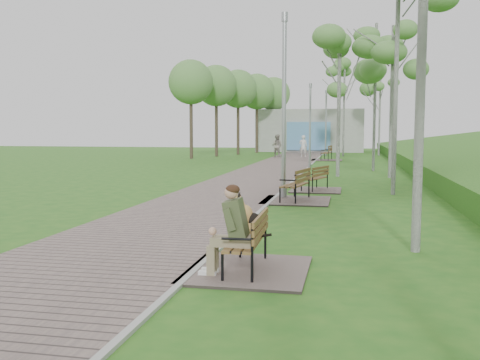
% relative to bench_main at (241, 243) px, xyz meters
% --- Properties ---
extents(walkway, '(3.50, 67.00, 0.04)m').
position_rel_bench_main_xyz_m(walkway, '(-2.42, 15.06, -0.41)').
color(walkway, '#675753').
rests_on(walkway, ground).
extents(kerb, '(0.10, 67.00, 0.05)m').
position_rel_bench_main_xyz_m(kerb, '(-0.67, 15.06, -0.41)').
color(kerb, '#999993').
rests_on(kerb, ground).
extents(building_north, '(10.00, 5.20, 4.00)m').
position_rel_bench_main_xyz_m(building_north, '(-2.17, 44.53, 1.56)').
color(building_north, '#9E9E99').
rests_on(building_north, ground).
extents(bench_main, '(1.77, 1.97, 1.55)m').
position_rel_bench_main_xyz_m(bench_main, '(0.00, 0.00, 0.00)').
color(bench_main, '#675753').
rests_on(bench_main, ground).
extents(bench_second, '(1.96, 2.17, 1.20)m').
position_rel_bench_main_xyz_m(bench_second, '(-0.00, 8.03, -0.21)').
color(bench_second, '#675753').
rests_on(bench_second, ground).
extents(bench_third, '(1.73, 1.92, 1.06)m').
position_rel_bench_main_xyz_m(bench_third, '(0.40, 10.90, -0.24)').
color(bench_third, '#675753').
rests_on(bench_third, ground).
extents(bench_far, '(2.06, 2.29, 1.26)m').
position_rel_bench_main_xyz_m(bench_far, '(0.01, 29.46, -0.19)').
color(bench_far, '#675753').
rests_on(bench_far, ground).
extents(lamp_post_second, '(0.22, 0.22, 5.62)m').
position_rel_bench_main_xyz_m(lamp_post_second, '(-0.43, 8.67, 2.19)').
color(lamp_post_second, '#979A9F').
rests_on(lamp_post_second, ground).
extents(lamp_post_third, '(0.18, 0.18, 4.56)m').
position_rel_bench_main_xyz_m(lamp_post_third, '(-0.54, 21.25, 1.70)').
color(lamp_post_third, '#979A9F').
rests_on(lamp_post_third, ground).
extents(lamp_post_far, '(0.20, 0.20, 5.20)m').
position_rel_bench_main_xyz_m(lamp_post_far, '(-0.32, 35.54, 2.00)').
color(lamp_post_far, '#979A9F').
rests_on(lamp_post_far, ground).
extents(pedestrian_near, '(0.62, 0.42, 1.68)m').
position_rel_bench_main_xyz_m(pedestrian_near, '(-1.89, 33.08, 0.41)').
color(pedestrian_near, silver).
rests_on(pedestrian_near, ground).
extents(pedestrian_far, '(1.00, 0.87, 1.74)m').
position_rel_bench_main_xyz_m(pedestrian_far, '(-3.87, 32.86, 0.44)').
color(pedestrian_far, gray).
rests_on(pedestrian_far, ground).
extents(birch_mid_c, '(2.22, 2.22, 6.71)m').
position_rel_bench_main_xyz_m(birch_mid_c, '(1.05, 16.74, 4.83)').
color(birch_mid_c, silver).
rests_on(birch_mid_c, ground).
extents(birch_far_a, '(2.39, 2.39, 7.71)m').
position_rel_bench_main_xyz_m(birch_far_a, '(2.77, 20.43, 5.62)').
color(birch_far_a, silver).
rests_on(birch_far_a, ground).
extents(birch_far_b, '(2.31, 2.31, 6.84)m').
position_rel_bench_main_xyz_m(birch_far_b, '(3.31, 16.62, 4.94)').
color(birch_far_b, silver).
rests_on(birch_far_b, ground).
extents(birch_distant_a, '(2.40, 2.40, 7.75)m').
position_rel_bench_main_xyz_m(birch_distant_a, '(1.07, 35.29, 5.65)').
color(birch_distant_a, silver).
rests_on(birch_distant_a, ground).
extents(birch_distant_b, '(2.22, 2.22, 6.93)m').
position_rel_bench_main_xyz_m(birch_distant_b, '(3.90, 37.21, 5.01)').
color(birch_distant_b, silver).
rests_on(birch_distant_b, ground).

